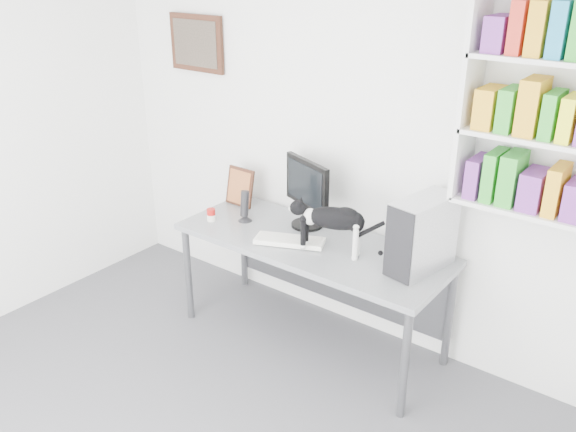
{
  "coord_description": "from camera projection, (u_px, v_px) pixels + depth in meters",
  "views": [
    {
      "loc": [
        2.09,
        -1.38,
        2.55
      ],
      "look_at": [
        -0.1,
        1.53,
        0.95
      ],
      "focal_mm": 38.0,
      "sensor_mm": 36.0,
      "label": 1
    }
  ],
  "objects": [
    {
      "name": "soup_can",
      "position": [
        211.0,
        215.0,
        4.32
      ],
      "size": [
        0.07,
        0.07,
        0.09
      ],
      "primitive_type": "cylinder",
      "rotation": [
        0.0,
        0.0,
        -0.14
      ],
      "color": "#B0120F",
      "rests_on": "desk"
    },
    {
      "name": "room",
      "position": [
        96.0,
        250.0,
        2.65
      ],
      "size": [
        4.01,
        4.01,
        2.7
      ],
      "color": "#4F4F54",
      "rests_on": "ground"
    },
    {
      "name": "speaker",
      "position": [
        245.0,
        206.0,
        4.29
      ],
      "size": [
        0.12,
        0.12,
        0.23
      ],
      "primitive_type": "cylinder",
      "rotation": [
        0.0,
        0.0,
        0.2
      ],
      "color": "black",
      "rests_on": "desk"
    },
    {
      "name": "pc_tower",
      "position": [
        422.0,
        234.0,
        3.6
      ],
      "size": [
        0.28,
        0.48,
        0.45
      ],
      "primitive_type": "cube",
      "rotation": [
        0.0,
        0.0,
        -0.18
      ],
      "color": "silver",
      "rests_on": "desk"
    },
    {
      "name": "monitor",
      "position": [
        308.0,
        193.0,
        4.16
      ],
      "size": [
        0.51,
        0.37,
        0.49
      ],
      "primitive_type": "cube",
      "rotation": [
        0.0,
        0.0,
        -0.36
      ],
      "color": "black",
      "rests_on": "desk"
    },
    {
      "name": "bookshelf",
      "position": [
        568.0,
        103.0,
        3.03
      ],
      "size": [
        1.03,
        0.28,
        1.24
      ],
      "primitive_type": "cube",
      "color": "silver",
      "rests_on": "room"
    },
    {
      "name": "leaning_print",
      "position": [
        240.0,
        186.0,
        4.55
      ],
      "size": [
        0.24,
        0.1,
        0.3
      ],
      "primitive_type": "cube",
      "rotation": [
        0.0,
        0.0,
        -0.02
      ],
      "color": "#4D2619",
      "rests_on": "desk"
    },
    {
      "name": "desk",
      "position": [
        311.0,
        292.0,
        4.19
      ],
      "size": [
        1.86,
        0.73,
        0.78
      ],
      "primitive_type": "cube",
      "rotation": [
        0.0,
        0.0,
        -0.0
      ],
      "color": "gray",
      "rests_on": "room"
    },
    {
      "name": "keyboard",
      "position": [
        290.0,
        240.0,
        4.0
      ],
      "size": [
        0.49,
        0.34,
        0.03
      ],
      "primitive_type": "cube",
      "rotation": [
        0.0,
        0.0,
        0.41
      ],
      "color": "white",
      "rests_on": "desk"
    },
    {
      "name": "wall_art",
      "position": [
        197.0,
        43.0,
        4.58
      ],
      "size": [
        0.52,
        0.04,
        0.42
      ],
      "primitive_type": "cube",
      "color": "#4D2619",
      "rests_on": "room"
    },
    {
      "name": "cat",
      "position": [
        333.0,
        230.0,
        3.8
      ],
      "size": [
        0.56,
        0.32,
        0.34
      ],
      "primitive_type": null,
      "rotation": [
        0.0,
        0.0,
        0.34
      ],
      "color": "black",
      "rests_on": "desk"
    }
  ]
}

